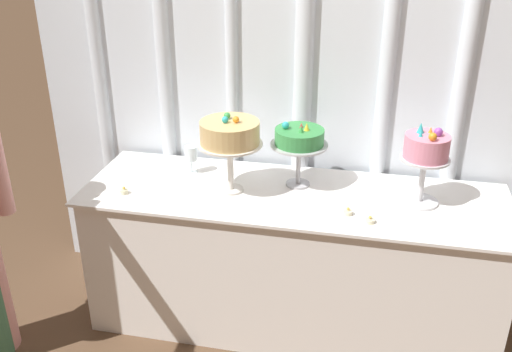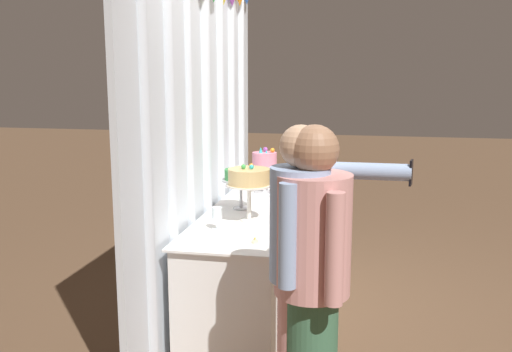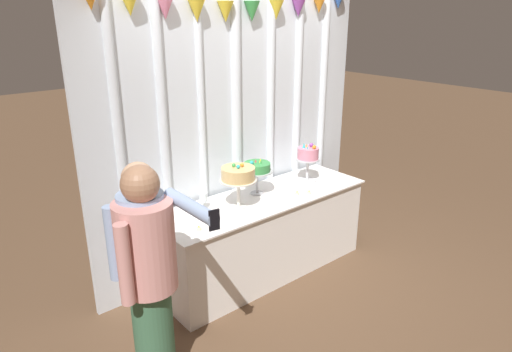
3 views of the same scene
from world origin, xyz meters
name	(u,v)px [view 2 (image 2 of 3)]	position (x,y,z in m)	size (l,w,h in m)	color
ground_plane	(267,309)	(0.00, 0.00, 0.00)	(24.00, 24.00, 0.00)	brown
draped_curtain	(204,120)	(0.01, 0.48, 1.45)	(2.99, 0.15, 2.75)	silver
cake_table	(254,260)	(0.00, 0.10, 0.39)	(2.11, 0.67, 0.78)	white
cake_display_leftmost	(249,179)	(-0.31, 0.07, 1.08)	(0.32, 0.32, 0.40)	silver
cake_display_center	(241,176)	(0.01, 0.20, 1.03)	(0.29, 0.29, 0.34)	#B2B2B7
cake_display_rightmost	(265,162)	(0.60, 0.14, 1.05)	(0.23, 0.23, 0.40)	silver
wine_glass	(217,214)	(-0.57, 0.23, 0.89)	(0.07, 0.07, 0.15)	silver
tealight_far_left	(255,241)	(-0.82, -0.07, 0.79)	(0.04, 0.04, 0.04)	beige
tealight_near_left	(280,201)	(0.28, -0.05, 0.79)	(0.04, 0.04, 0.04)	beige
tealight_near_right	(289,199)	(0.38, -0.11, 0.79)	(0.05, 0.05, 0.04)	beige
guest_man_pink_jacket	(312,275)	(-1.47, -0.49, 0.85)	(0.50, 0.50, 1.57)	#3D6B4C
guest_man_dark_suit	(301,266)	(-1.45, -0.43, 0.88)	(0.45, 0.69, 1.57)	#D6938E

